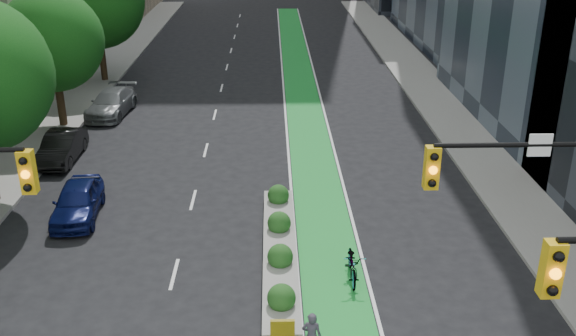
{
  "coord_description": "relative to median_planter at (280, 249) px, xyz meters",
  "views": [
    {
      "loc": [
        0.95,
        -13.28,
        12.05
      ],
      "look_at": [
        1.53,
        8.33,
        3.0
      ],
      "focal_mm": 40.0,
      "sensor_mm": 36.0,
      "label": 1
    }
  ],
  "objects": [
    {
      "name": "sidewalk_left",
      "position": [
        -13.0,
        17.96,
        -0.3
      ],
      "size": [
        3.6,
        90.0,
        0.15
      ],
      "primitive_type": "cube",
      "color": "gray",
      "rests_on": "ground"
    },
    {
      "name": "sidewalk_right",
      "position": [
        10.6,
        17.96,
        -0.3
      ],
      "size": [
        3.6,
        90.0,
        0.15
      ],
      "primitive_type": "cube",
      "color": "gray",
      "rests_on": "ground"
    },
    {
      "name": "bike_lane_paint",
      "position": [
        1.8,
        22.96,
        -0.37
      ],
      "size": [
        2.2,
        70.0,
        0.01
      ],
      "primitive_type": "cube",
      "color": "green",
      "rests_on": "ground"
    },
    {
      "name": "tree_midfar",
      "position": [
        -12.2,
        14.96,
        4.57
      ],
      "size": [
        5.6,
        5.6,
        7.76
      ],
      "color": "black",
      "rests_on": "ground"
    },
    {
      "name": "tree_far",
      "position": [
        -12.2,
        24.96,
        5.32
      ],
      "size": [
        6.6,
        6.6,
        9.0
      ],
      "color": "black",
      "rests_on": "ground"
    },
    {
      "name": "median_planter",
      "position": [
        0.0,
        0.0,
        0.0
      ],
      "size": [
        1.2,
        10.26,
        1.1
      ],
      "color": "gray",
      "rests_on": "ground"
    },
    {
      "name": "bicycle",
      "position": [
        2.47,
        -1.43,
        0.19
      ],
      "size": [
        0.8,
        2.15,
        1.12
      ],
      "primitive_type": "imported",
      "rotation": [
        0.0,
        0.0,
        -0.03
      ],
      "color": "gray",
      "rests_on": "ground"
    },
    {
      "name": "cyclist",
      "position": [
        0.81,
        -5.62,
        0.4
      ],
      "size": [
        0.62,
        0.46,
        1.54
      ],
      "primitive_type": "imported",
      "rotation": [
        0.0,
        0.0,
        2.97
      ],
      "color": "#393640",
      "rests_on": "ground"
    },
    {
      "name": "parked_car_left_near",
      "position": [
        -8.2,
        3.48,
        0.35
      ],
      "size": [
        2.02,
        4.35,
        1.44
      ],
      "primitive_type": "imported",
      "rotation": [
        0.0,
        0.0,
        0.08
      ],
      "color": "#0B1347",
      "rests_on": "ground"
    },
    {
      "name": "parked_car_left_mid",
      "position": [
        -10.7,
        9.76,
        0.34
      ],
      "size": [
        1.52,
        4.34,
        1.43
      ],
      "primitive_type": "imported",
      "rotation": [
        0.0,
        0.0,
        -0.0
      ],
      "color": "black",
      "rests_on": "ground"
    },
    {
      "name": "parked_car_left_far",
      "position": [
        -9.92,
        17.15,
        0.36
      ],
      "size": [
        2.58,
        5.26,
        1.47
      ],
      "primitive_type": "imported",
      "rotation": [
        0.0,
        0.0,
        -0.1
      ],
      "color": "slate",
      "rests_on": "ground"
    }
  ]
}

